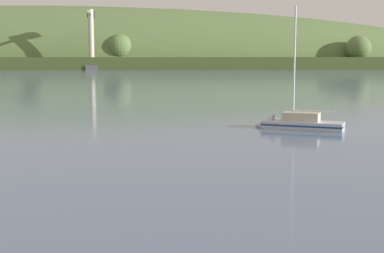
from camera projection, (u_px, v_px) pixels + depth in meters
name	position (u px, v px, depth m)	size (l,w,h in m)	color
far_shoreline_hill	(37.00, 67.00, 250.23)	(547.97, 71.22, 56.30)	#3C4E24
dockside_crane	(91.00, 40.00, 214.15)	(5.16, 16.35, 23.68)	#4C4C51
sailboat_midwater_white	(292.00, 125.00, 46.31)	(7.76, 5.04, 11.17)	#ADB2BC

